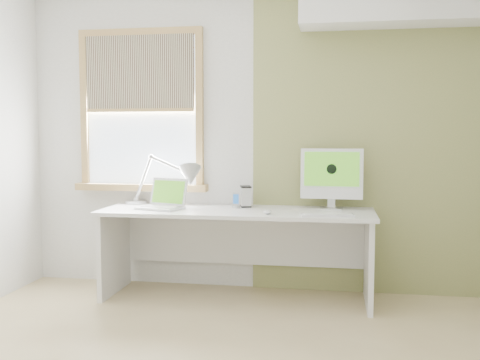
% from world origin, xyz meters
% --- Properties ---
extents(room, '(4.04, 3.54, 2.64)m').
position_xyz_m(room, '(0.00, 0.00, 1.30)').
color(room, tan).
rests_on(room, ground).
extents(accent_wall, '(2.00, 0.02, 2.60)m').
position_xyz_m(accent_wall, '(1.00, 1.74, 1.30)').
color(accent_wall, '#809051').
rests_on(accent_wall, room).
extents(window, '(1.20, 0.14, 1.42)m').
position_xyz_m(window, '(-1.00, 1.71, 1.54)').
color(window, '#AA8448').
rests_on(window, room).
extents(desk, '(2.20, 0.70, 0.73)m').
position_xyz_m(desk, '(-0.08, 1.44, 0.53)').
color(desk, silver).
rests_on(desk, room).
extents(desk_lamp, '(0.76, 0.36, 0.44)m').
position_xyz_m(desk_lamp, '(-0.60, 1.55, 0.96)').
color(desk_lamp, '#B6B8BB').
rests_on(desk_lamp, desk).
extents(laptop, '(0.42, 0.37, 0.24)m').
position_xyz_m(laptop, '(-0.69, 1.37, 0.79)').
color(laptop, '#B6B8BB').
rests_on(laptop, desk).
extents(phone_dock, '(0.07, 0.07, 0.13)m').
position_xyz_m(phone_dock, '(-0.11, 1.50, 0.77)').
color(phone_dock, '#B6B8BB').
rests_on(phone_dock, desk).
extents(external_drive, '(0.12, 0.15, 0.18)m').
position_xyz_m(external_drive, '(-0.04, 1.59, 0.82)').
color(external_drive, '#B6B8BB').
rests_on(external_drive, desk).
extents(imac, '(0.51, 0.17, 0.49)m').
position_xyz_m(imac, '(0.67, 1.58, 1.01)').
color(imac, '#B6B8BB').
rests_on(imac, desk).
extents(keyboard, '(0.40, 0.17, 0.02)m').
position_xyz_m(keyboard, '(0.64, 1.16, 0.74)').
color(keyboard, white).
rests_on(keyboard, desk).
extents(mouse, '(0.07, 0.11, 0.03)m').
position_xyz_m(mouse, '(0.19, 1.20, 0.75)').
color(mouse, white).
rests_on(mouse, desk).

